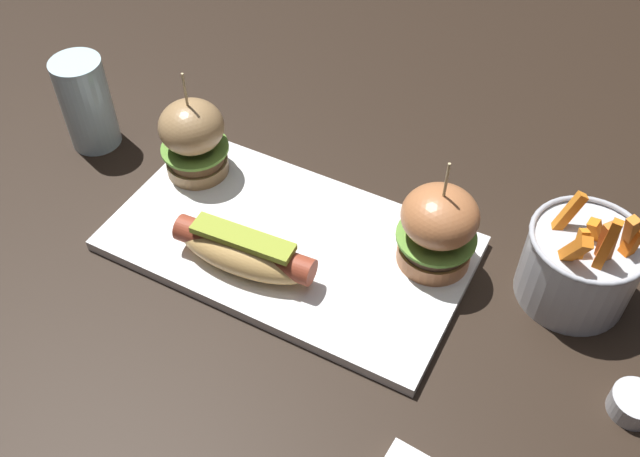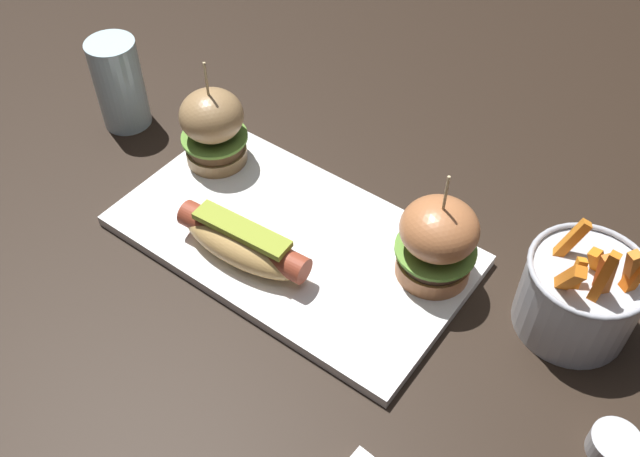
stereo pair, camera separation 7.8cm
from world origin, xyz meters
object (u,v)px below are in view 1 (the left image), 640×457
(slider_left, at_px, (193,138))
(fries_bucket, at_px, (580,265))
(hot_dog, at_px, (244,251))
(slider_right, at_px, (438,228))
(water_glass, at_px, (86,103))
(sauce_ramekin, at_px, (634,403))
(platter_main, at_px, (289,243))

(slider_left, bearing_deg, fries_bucket, 4.73)
(hot_dog, distance_m, slider_right, 0.21)
(water_glass, bearing_deg, sauce_ramekin, -5.56)
(slider_left, distance_m, sauce_ramekin, 0.57)
(platter_main, bearing_deg, hot_dog, -111.83)
(platter_main, xyz_separation_m, slider_right, (0.16, 0.05, 0.06))
(sauce_ramekin, bearing_deg, slider_right, 162.05)
(water_glass, bearing_deg, fries_bucket, 3.95)
(slider_left, xyz_separation_m, fries_bucket, (0.47, 0.04, -0.02))
(slider_left, height_order, water_glass, slider_left)
(hot_dog, relative_size, fries_bucket, 1.15)
(platter_main, height_order, slider_left, slider_left)
(platter_main, distance_m, slider_right, 0.18)
(hot_dog, bearing_deg, platter_main, 68.17)
(hot_dog, xyz_separation_m, slider_right, (0.18, 0.11, 0.03))
(sauce_ramekin, bearing_deg, fries_bucket, 128.43)
(platter_main, bearing_deg, water_glass, 172.23)
(hot_dog, height_order, sauce_ramekin, hot_dog)
(slider_left, bearing_deg, hot_dog, -37.58)
(slider_left, height_order, slider_right, slider_left)
(platter_main, relative_size, fries_bucket, 2.86)
(slider_right, relative_size, sauce_ramekin, 3.08)
(platter_main, distance_m, slider_left, 0.18)
(fries_bucket, bearing_deg, sauce_ramekin, -51.57)
(platter_main, relative_size, water_glass, 3.26)
(slider_left, relative_size, slider_right, 1.01)
(slider_right, bearing_deg, slider_left, -179.63)
(slider_right, bearing_deg, fries_bucket, 13.83)
(hot_dog, distance_m, fries_bucket, 0.36)
(hot_dog, height_order, slider_right, slider_right)
(platter_main, height_order, sauce_ramekin, sauce_ramekin)
(fries_bucket, height_order, sauce_ramekin, fries_bucket)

